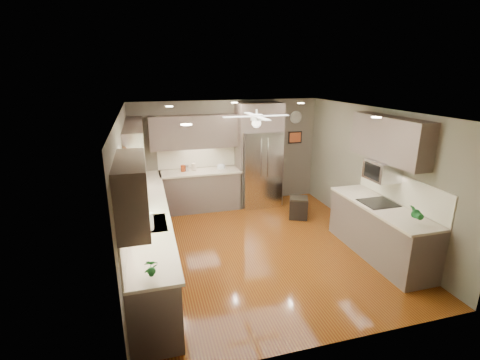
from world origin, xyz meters
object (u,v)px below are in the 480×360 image
soap_bottle (139,205)px  canister_b (187,168)px  bowl (221,168)px  refrigerator (259,157)px  canister_c (194,167)px  paper_towel (150,221)px  potted_plant_left (151,267)px  microwave (382,170)px  canister_a (183,168)px  potted_plant_right (416,213)px  stool (298,208)px

soap_bottle → canister_b: bearing=64.0°
bowl → refrigerator: 0.95m
canister_c → paper_towel: (-1.07, -3.00, 0.05)m
potted_plant_left → refrigerator: size_ratio=0.12×
soap_bottle → microwave: microwave is taller
canister_a → canister_b: size_ratio=1.01×
potted_plant_right → canister_a: bearing=128.6°
bowl → microwave: size_ratio=0.37×
canister_b → stool: (2.29, -1.16, -0.77)m
potted_plant_left → bowl: 4.56m
soap_bottle → potted_plant_right: 4.32m
canister_b → canister_c: size_ratio=0.92×
canister_b → refrigerator: bearing=-3.2°
canister_b → canister_a: bearing=-165.6°
refrigerator → potted_plant_left: bearing=-122.3°
canister_c → potted_plant_left: potted_plant_left is taller
canister_a → canister_c: 0.26m
canister_c → potted_plant_right: size_ratio=0.51×
refrigerator → stool: bearing=-61.5°
soap_bottle → microwave: (4.10, -0.63, 0.44)m
potted_plant_left → potted_plant_right: potted_plant_right is taller
bowl → stool: size_ratio=0.39×
canister_b → soap_bottle: size_ratio=0.79×
soap_bottle → canister_a: bearing=65.8°
canister_a → refrigerator: (1.81, -0.07, 0.17)m
potted_plant_left → canister_b: bearing=77.7°
potted_plant_left → microwave: microwave is taller
stool → canister_b: bearing=153.2°
soap_bottle → stool: size_ratio=0.37×
paper_towel → canister_a: bearing=74.7°
potted_plant_right → stool: size_ratio=0.62×
soap_bottle → stool: soap_bottle is taller
soap_bottle → paper_towel: bearing=-79.6°
potted_plant_right → bowl: bearing=119.5°
canister_b → microwave: size_ratio=0.27×
canister_c → soap_bottle: 2.49m
refrigerator → microwave: refrigerator is taller
canister_a → potted_plant_left: size_ratio=0.52×
canister_a → potted_plant_right: bearing=-51.4°
canister_b → stool: size_ratio=0.29×
soap_bottle → microwave: bearing=-8.7°
soap_bottle → potted_plant_left: potted_plant_left is taller
canister_c → bowl: bearing=-4.4°
canister_b → canister_c: 0.16m
soap_bottle → refrigerator: 3.47m
microwave → paper_towel: (-3.95, -0.20, -0.40)m
stool → paper_towel: paper_towel is taller
potted_plant_right → microwave: microwave is taller
paper_towel → potted_plant_left: bearing=-90.9°
canister_c → potted_plant_left: size_ratio=0.56×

